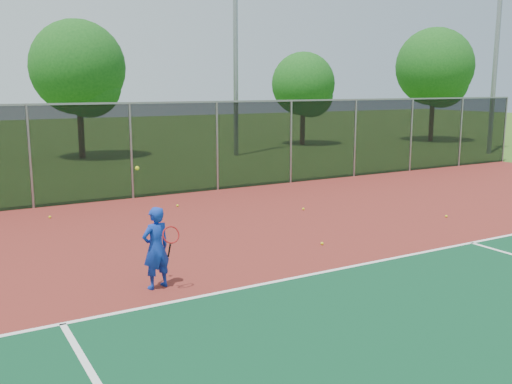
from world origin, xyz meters
TOP-DOWN VIEW (x-y plane):
  - court_apron at (0.00, 2.00)m, footprint 30.00×20.00m
  - fence_back at (0.00, 12.00)m, footprint 30.00×0.06m
  - tennis_player at (-5.21, 3.80)m, footprint 0.60×0.65m
  - practice_ball_1 at (0.69, 7.81)m, footprint 0.07×0.07m
  - practice_ball_2 at (-5.84, 10.38)m, footprint 0.07×0.07m
  - practice_ball_3 at (3.52, 5.09)m, footprint 0.07×0.07m
  - practice_ball_4 at (-2.28, 10.05)m, footprint 0.07×0.07m
  - practice_ball_6 at (-1.03, 4.57)m, footprint 0.07×0.07m
  - floodlight_n at (5.27, 20.57)m, footprint 0.90×0.40m
  - floodlight_ne at (17.33, 14.59)m, footprint 0.90×0.40m
  - tree_back_left at (-1.83, 23.24)m, footprint 4.57×4.57m
  - tree_back_mid at (11.45, 23.32)m, footprint 3.79×3.79m
  - tree_back_right at (19.98, 21.02)m, footprint 4.91×4.91m

SIDE VIEW (x-z plane):
  - court_apron at x=0.00m, z-range 0.00..0.02m
  - practice_ball_1 at x=0.69m, z-range 0.02..0.09m
  - practice_ball_2 at x=-5.84m, z-range 0.02..0.09m
  - practice_ball_3 at x=3.52m, z-range 0.02..0.09m
  - practice_ball_4 at x=-2.28m, z-range 0.02..0.09m
  - practice_ball_6 at x=-1.03m, z-range 0.02..0.09m
  - tennis_player at x=-5.21m, z-range -0.33..1.85m
  - fence_back at x=0.00m, z-range 0.05..3.08m
  - tree_back_mid at x=11.45m, z-range 0.71..6.28m
  - tree_back_left at x=-1.83m, z-range 0.86..7.57m
  - tree_back_right at x=19.98m, z-range 0.92..8.13m
  - floodlight_n at x=5.27m, z-range 0.77..12.55m
  - floodlight_ne at x=17.33m, z-range 0.77..12.55m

